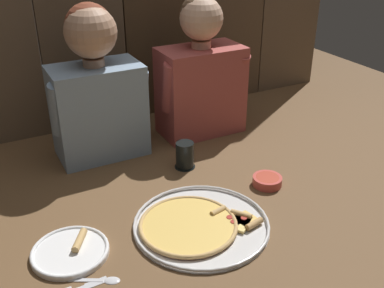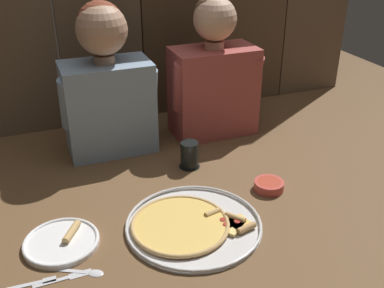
# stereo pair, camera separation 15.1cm
# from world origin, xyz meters

# --- Properties ---
(ground_plane) EXTENTS (3.20, 3.20, 0.00)m
(ground_plane) POSITION_xyz_m (0.00, 0.00, 0.00)
(ground_plane) COLOR brown
(pizza_tray) EXTENTS (0.43, 0.43, 0.03)m
(pizza_tray) POSITION_xyz_m (-0.12, -0.10, 0.01)
(pizza_tray) COLOR silver
(pizza_tray) RESTS_ON ground
(dinner_plate) EXTENTS (0.22, 0.22, 0.03)m
(dinner_plate) POSITION_xyz_m (-0.50, -0.04, 0.01)
(dinner_plate) COLOR white
(dinner_plate) RESTS_ON ground
(drinking_glass) EXTENTS (0.08, 0.08, 0.10)m
(drinking_glass) POSITION_xyz_m (0.02, 0.25, 0.05)
(drinking_glass) COLOR black
(drinking_glass) RESTS_ON ground
(dipping_bowl) EXTENTS (0.11, 0.11, 0.03)m
(dipping_bowl) POSITION_xyz_m (0.22, 0.00, 0.02)
(dipping_bowl) COLOR #CC4C42
(dipping_bowl) RESTS_ON ground
(table_fork) EXTENTS (0.13, 0.02, 0.01)m
(table_fork) POSITION_xyz_m (-0.59, -0.17, 0.00)
(table_fork) COLOR silver
(table_fork) RESTS_ON ground
(table_knife) EXTENTS (0.16, 0.02, 0.01)m
(table_knife) POSITION_xyz_m (-0.51, -0.18, 0.00)
(table_knife) COLOR silver
(table_knife) RESTS_ON ground
(table_spoon) EXTENTS (0.13, 0.08, 0.01)m
(table_spoon) POSITION_xyz_m (-0.45, -0.18, 0.00)
(table_spoon) COLOR silver
(table_spoon) RESTS_ON ground
(diner_left) EXTENTS (0.38, 0.21, 0.59)m
(diner_left) POSITION_xyz_m (-0.23, 0.51, 0.28)
(diner_left) COLOR #849EB7
(diner_left) RESTS_ON ground
(diner_right) EXTENTS (0.39, 0.21, 0.59)m
(diner_right) POSITION_xyz_m (0.23, 0.51, 0.27)
(diner_right) COLOR #AD4C47
(diner_right) RESTS_ON ground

